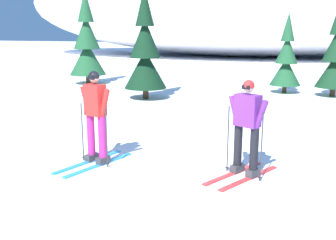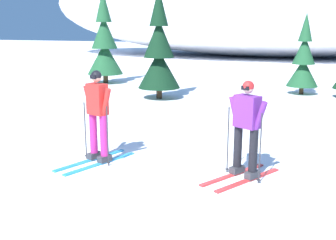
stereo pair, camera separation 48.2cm
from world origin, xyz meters
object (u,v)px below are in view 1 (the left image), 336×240
object	(u,v)px
pine_tree_center_left	(145,53)
skier_purple_jacket	(247,126)
pine_tree_far_left	(87,45)
pine_tree_center_right	(286,60)
skier_red_jacket	(95,116)
pine_tree_far_right	(336,57)

from	to	relation	value
pine_tree_center_left	skier_purple_jacket	bearing A→B (deg)	-58.27
skier_purple_jacket	pine_tree_center_left	world-z (taller)	pine_tree_center_left
pine_tree_far_left	pine_tree_center_right	xyz separation A→B (m)	(8.91, -0.21, -0.49)
pine_tree_far_left	pine_tree_center_left	world-z (taller)	pine_tree_far_left
skier_purple_jacket	pine_tree_far_left	xyz separation A→B (m)	(-8.30, 10.15, 0.89)
skier_purple_jacket	pine_tree_center_right	size ratio (longest dim) A/B	0.55
skier_red_jacket	pine_tree_center_left	size ratio (longest dim) A/B	0.45
pine_tree_far_right	pine_tree_far_left	bearing A→B (deg)	176.93
skier_purple_jacket	pine_tree_center_left	size ratio (longest dim) A/B	0.43
skier_purple_jacket	skier_red_jacket	bearing A→B (deg)	-177.43
skier_purple_jacket	pine_tree_far_right	world-z (taller)	pine_tree_far_right
pine_tree_far_left	pine_tree_far_right	world-z (taller)	pine_tree_far_left
skier_red_jacket	pine_tree_center_right	world-z (taller)	pine_tree_center_right
skier_red_jacket	pine_tree_far_left	bearing A→B (deg)	117.82
pine_tree_center_right	pine_tree_far_right	distance (m)	1.84
pine_tree_center_right	pine_tree_far_right	size ratio (longest dim) A/B	0.89
pine_tree_center_left	pine_tree_far_left	bearing A→B (deg)	141.90
skier_red_jacket	pine_tree_center_right	xyz separation A→B (m)	(3.49, 10.08, 0.37)
pine_tree_far_left	pine_tree_far_right	size ratio (longest dim) A/B	1.22
pine_tree_far_left	pine_tree_center_right	world-z (taller)	pine_tree_far_left
skier_purple_jacket	pine_tree_far_left	bearing A→B (deg)	129.28
skier_purple_jacket	pine_tree_center_right	bearing A→B (deg)	86.50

